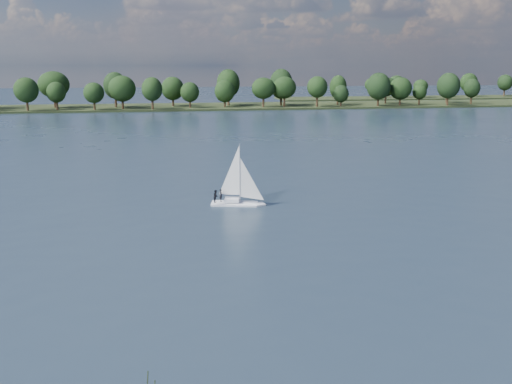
{
  "coord_description": "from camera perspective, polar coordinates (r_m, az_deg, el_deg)",
  "views": [
    {
      "loc": [
        -14.12,
        -32.12,
        17.38
      ],
      "look_at": [
        -2.5,
        33.82,
        2.5
      ],
      "focal_mm": 40.0,
      "sensor_mm": 36.0,
      "label": 1
    }
  ],
  "objects": [
    {
      "name": "treeline",
      "position": [
        240.54,
        -9.53,
        10.17
      ],
      "size": [
        563.02,
        73.95,
        17.98
      ],
      "color": "black",
      "rests_on": "ground"
    },
    {
      "name": "far_shore",
      "position": [
        245.15,
        -6.74,
        8.38
      ],
      "size": [
        660.0,
        40.0,
        1.5
      ],
      "primitive_type": "cube",
      "color": "black",
      "rests_on": "ground"
    },
    {
      "name": "ground",
      "position": [
        134.01,
        -3.88,
        5.05
      ],
      "size": [
        700.0,
        700.0,
        0.0
      ],
      "primitive_type": "plane",
      "color": "#233342",
      "rests_on": "ground"
    },
    {
      "name": "sailboat",
      "position": [
        72.0,
        -2.15,
        0.44
      ],
      "size": [
        6.53,
        3.29,
        8.28
      ],
      "rotation": [
        0.0,
        0.0,
        -0.25
      ],
      "color": "white",
      "rests_on": "ground"
    },
    {
      "name": "far_shore_back",
      "position": [
        340.53,
        21.03,
        8.78
      ],
      "size": [
        220.0,
        30.0,
        1.4
      ],
      "primitive_type": "cube",
      "color": "black",
      "rests_on": "ground"
    }
  ]
}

